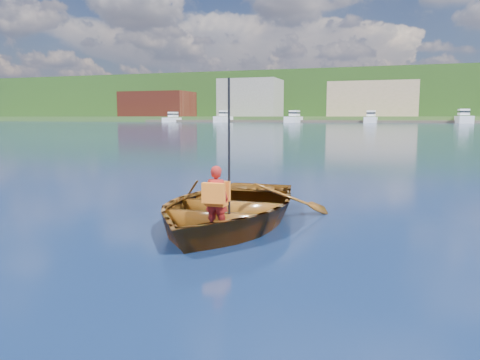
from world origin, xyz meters
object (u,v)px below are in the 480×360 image
object	(u,v)px
rowboat	(227,207)
dock	(375,121)
marina_yachts	(381,118)
child_paddler	(217,197)

from	to	relation	value
rowboat	dock	xyz separation A→B (m)	(-4.01, 148.78, 0.10)
rowboat	dock	world-z (taller)	dock
rowboat	marina_yachts	bearing A→B (deg)	90.80
marina_yachts	dock	bearing A→B (deg)	113.01
rowboat	marina_yachts	distance (m)	144.12
dock	marina_yachts	bearing A→B (deg)	-66.99
child_paddler	rowboat	bearing A→B (deg)	100.34
rowboat	dock	bearing A→B (deg)	91.54
marina_yachts	child_paddler	bearing A→B (deg)	-89.14
rowboat	dock	distance (m)	148.83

